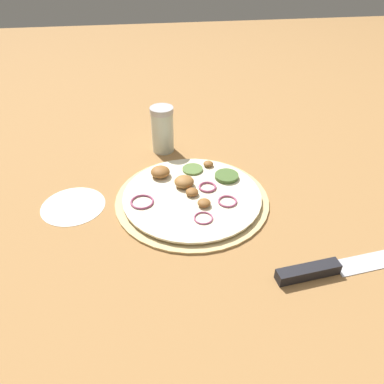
# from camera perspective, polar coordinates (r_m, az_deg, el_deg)

# --- Properties ---
(ground_plane) EXTENTS (3.00, 3.00, 0.00)m
(ground_plane) POSITION_cam_1_polar(r_m,az_deg,el_deg) (0.71, 0.00, -1.22)
(ground_plane) COLOR #9E703F
(pizza) EXTENTS (0.29, 0.29, 0.03)m
(pizza) POSITION_cam_1_polar(r_m,az_deg,el_deg) (0.71, -0.06, -0.56)
(pizza) COLOR #D6B77A
(pizza) RESTS_ON ground_plane
(knife) EXTENTS (0.27, 0.06, 0.02)m
(knife) POSITION_cam_1_polar(r_m,az_deg,el_deg) (0.61, 20.35, -10.78)
(knife) COLOR silver
(knife) RESTS_ON ground_plane
(spice_jar) EXTENTS (0.05, 0.05, 0.10)m
(spice_jar) POSITION_cam_1_polar(r_m,az_deg,el_deg) (0.84, -4.52, 9.50)
(spice_jar) COLOR silver
(spice_jar) RESTS_ON ground_plane
(flour_patch) EXTENTS (0.12, 0.12, 0.00)m
(flour_patch) POSITION_cam_1_polar(r_m,az_deg,el_deg) (0.73, -17.66, -2.01)
(flour_patch) COLOR white
(flour_patch) RESTS_ON ground_plane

